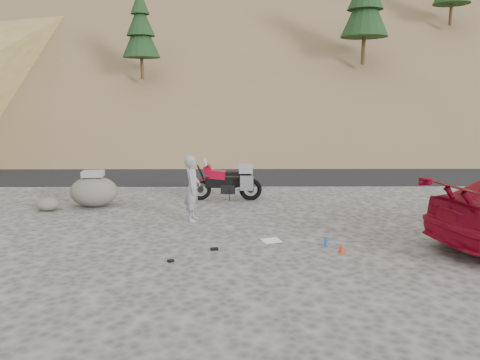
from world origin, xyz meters
name	(u,v)px	position (x,y,z in m)	size (l,w,h in m)	color
ground	(197,228)	(0.00, 0.00, 0.00)	(140.00, 140.00, 0.00)	#464340
road	(214,172)	(0.00, 9.00, 0.00)	(120.00, 7.00, 0.05)	black
hillside	(226,23)	(-0.05, 40.88, 11.08)	(120.00, 73.00, 46.72)	brown
motorcycle	(229,182)	(0.77, 3.24, 0.59)	(2.32, 0.67, 1.38)	black
man	(193,220)	(-0.17, 0.73, 0.00)	(0.64, 0.42, 1.76)	gray
boulder	(94,191)	(-3.31, 2.39, 0.48)	(1.54, 1.36, 1.10)	#5A564D
small_rock	(48,204)	(-4.52, 1.86, 0.20)	(0.76, 0.70, 0.40)	#5A564D
gear_white_cloth	(271,240)	(1.80, -1.11, 0.01)	(0.41, 0.37, 0.01)	white
gear_bottle	(326,242)	(2.99, -1.53, 0.11)	(0.08, 0.08, 0.22)	#1B58A5
gear_funnel	(342,248)	(3.25, -1.94, 0.10)	(0.15, 0.15, 0.20)	red
gear_glove_a	(214,249)	(0.52, -1.76, 0.02)	(0.16, 0.11, 0.05)	black
gear_glove_b	(171,261)	(-0.33, -2.49, 0.02)	(0.12, 0.09, 0.04)	black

